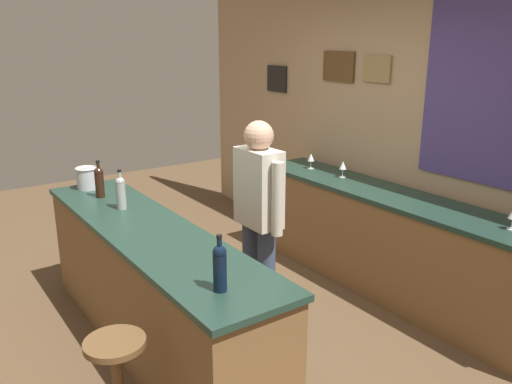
{
  "coord_description": "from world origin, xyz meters",
  "views": [
    {
      "loc": [
        3.15,
        -1.71,
        2.17
      ],
      "look_at": [
        0.07,
        0.45,
        1.05
      ],
      "focal_mm": 36.64,
      "sensor_mm": 36.0,
      "label": 1
    }
  ],
  "objects": [
    {
      "name": "ground_plane",
      "position": [
        0.0,
        0.0,
        0.0
      ],
      "size": [
        10.0,
        10.0,
        0.0
      ],
      "primitive_type": "plane",
      "color": "brown"
    },
    {
      "name": "back_wall",
      "position": [
        0.03,
        2.03,
        1.42
      ],
      "size": [
        6.0,
        0.09,
        2.8
      ],
      "color": "tan",
      "rests_on": "ground_plane"
    },
    {
      "name": "bar_counter",
      "position": [
        0.0,
        -0.4,
        0.46
      ],
      "size": [
        2.75,
        0.6,
        0.92
      ],
      "color": "brown",
      "rests_on": "ground_plane"
    },
    {
      "name": "side_counter",
      "position": [
        0.4,
        1.65,
        0.45
      ],
      "size": [
        3.06,
        0.56,
        0.9
      ],
      "color": "brown",
      "rests_on": "ground_plane"
    },
    {
      "name": "bartender",
      "position": [
        0.24,
        0.35,
        0.94
      ],
      "size": [
        0.52,
        0.21,
        1.62
      ],
      "color": "#384766",
      "rests_on": "ground_plane"
    },
    {
      "name": "bar_stool",
      "position": [
        0.82,
        -0.96,
        0.46
      ],
      "size": [
        0.32,
        0.32,
        0.68
      ],
      "color": "brown",
      "rests_on": "ground_plane"
    },
    {
      "name": "wine_bottle_a",
      "position": [
        -0.89,
        -0.42,
        1.06
      ],
      "size": [
        0.07,
        0.07,
        0.31
      ],
      "color": "black",
      "rests_on": "bar_counter"
    },
    {
      "name": "wine_bottle_b",
      "position": [
        -0.5,
        -0.39,
        1.06
      ],
      "size": [
        0.07,
        0.07,
        0.31
      ],
      "color": "#999E99",
      "rests_on": "bar_counter"
    },
    {
      "name": "wine_bottle_c",
      "position": [
        1.06,
        -0.47,
        1.06
      ],
      "size": [
        0.07,
        0.07,
        0.31
      ],
      "color": "black",
      "rests_on": "bar_counter"
    },
    {
      "name": "ice_bucket",
      "position": [
        -1.19,
        -0.42,
        1.02
      ],
      "size": [
        0.19,
        0.19,
        0.19
      ],
      "color": "#B7BABF",
      "rests_on": "bar_counter"
    },
    {
      "name": "wine_glass_a",
      "position": [
        -0.7,
        1.66,
        1.01
      ],
      "size": [
        0.07,
        0.07,
        0.16
      ],
      "color": "silver",
      "rests_on": "side_counter"
    },
    {
      "name": "wine_glass_b",
      "position": [
        -0.27,
        1.68,
        1.01
      ],
      "size": [
        0.07,
        0.07,
        0.16
      ],
      "color": "silver",
      "rests_on": "side_counter"
    }
  ]
}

